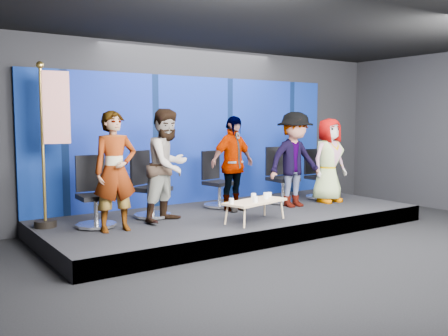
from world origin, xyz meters
The scene contains 21 objects.
ground centered at (0.00, 0.00, 0.00)m, with size 10.00×10.00×0.00m, color black.
room_walls centered at (0.00, 0.00, 2.43)m, with size 10.02×8.02×3.51m.
riser centered at (0.00, 2.50, 0.15)m, with size 7.00×3.00×0.30m, color black.
backdrop centered at (0.00, 3.95, 1.60)m, with size 7.00×0.08×2.60m, color navy.
chair_a centered at (-2.58, 2.75, 0.68)m, with size 0.68×0.68×1.15m.
panelist_a centered at (-2.42, 2.27, 1.23)m, with size 0.68×0.45×1.86m, color black.
chair_b centered at (-1.50, 2.98, 0.69)m, with size 0.88×0.88×1.18m.
panelist_b centered at (-1.39, 2.48, 1.25)m, with size 0.93×0.72×1.91m, color black.
chair_c centered at (0.07, 3.18, 0.66)m, with size 0.72×0.72×1.11m.
panelist_c centered at (0.08, 2.67, 1.20)m, with size 1.05×0.44×1.79m, color black.
chair_d centered at (1.43, 2.84, 0.68)m, with size 0.68×0.68×1.16m.
panelist_d centered at (1.34, 2.34, 1.24)m, with size 1.21×0.70×1.87m, color black.
chair_e centered at (2.48, 2.83, 0.65)m, with size 0.63×0.63×1.08m.
panelist_e centered at (2.31, 2.36, 1.17)m, with size 0.85×0.55×1.74m, color black.
coffee_table centered at (-0.19, 1.62, 0.63)m, with size 1.25×0.75×0.36m.
mug_a centered at (-0.72, 1.57, 0.71)m, with size 0.08×0.08×0.09m, color silver.
mug_b centered at (-0.30, 1.48, 0.71)m, with size 0.09×0.09×0.10m, color silver.
mug_c centered at (-0.13, 1.75, 0.71)m, with size 0.09×0.09×0.10m, color silver.
mug_d centered at (0.08, 1.67, 0.71)m, with size 0.09×0.09×0.11m, color silver.
mug_e centered at (0.25, 1.79, 0.70)m, with size 0.07×0.07×0.09m, color silver.
flag_stand centered at (-3.12, 3.14, 1.69)m, with size 0.60×0.35×2.63m.
Camera 1 is at (-5.33, -4.96, 2.03)m, focal length 40.00 mm.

